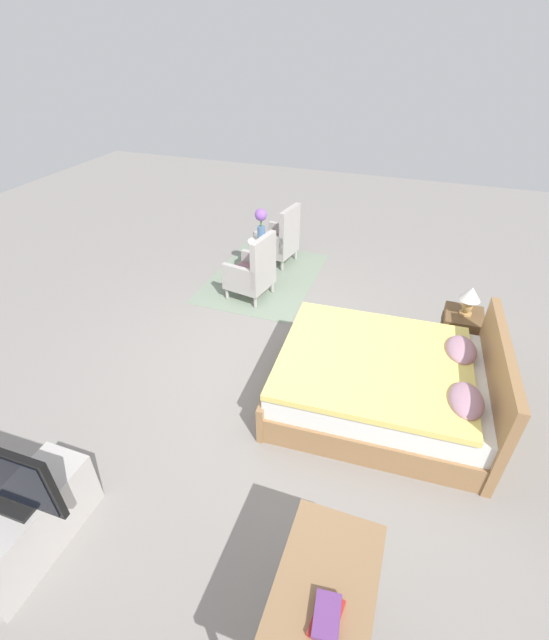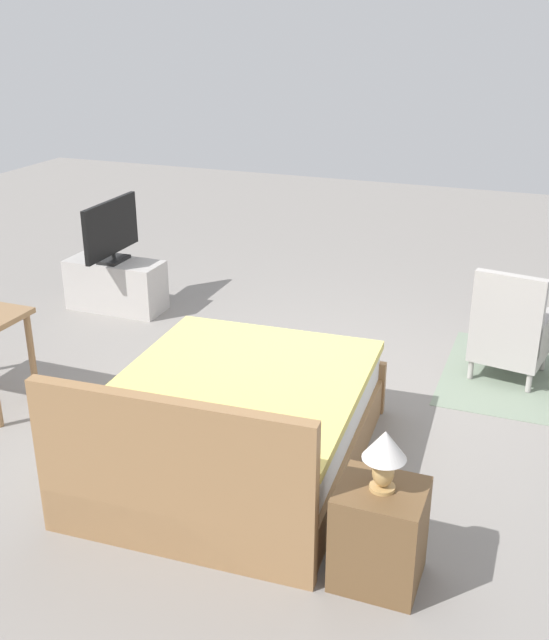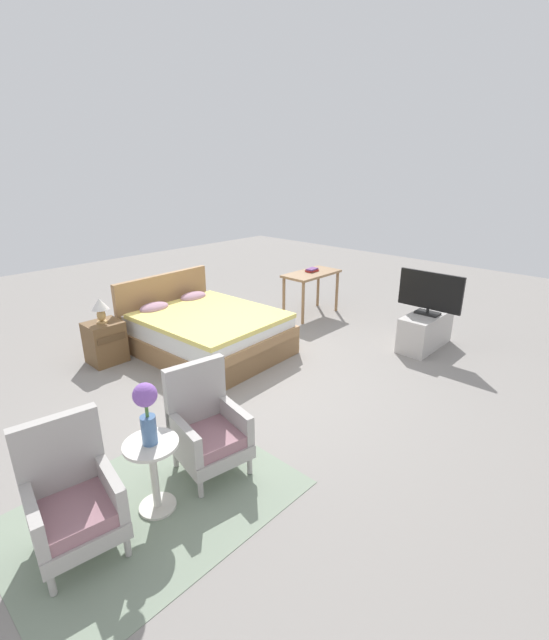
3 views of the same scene
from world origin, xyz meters
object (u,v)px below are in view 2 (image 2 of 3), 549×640
at_px(tv_flatscreen, 111,230).
at_px(bed, 233,426).
at_px(armchair_by_window_right, 509,334).
at_px(nightstand, 379,534).
at_px(table_lamp, 385,452).
at_px(tv_stand, 116,285).

bearing_deg(tv_flatscreen, bed, 135.99).
bearing_deg(armchair_by_window_right, bed, 52.43).
bearing_deg(nightstand, armchair_by_window_right, -98.62).
bearing_deg(armchair_by_window_right, nightstand, 81.38).
xyz_separation_m(armchair_by_window_right, tv_flatscreen, (3.76, -0.19, 0.43)).
distance_m(armchair_by_window_right, nightstand, 2.69).
xyz_separation_m(table_lamp, tv_flatscreen, (3.36, -2.85, 0.04)).
height_order(table_lamp, tv_flatscreen, tv_flatscreen).
xyz_separation_m(armchair_by_window_right, nightstand, (0.40, 2.66, -0.11)).
xyz_separation_m(bed, tv_flatscreen, (2.24, -2.16, 0.51)).
distance_m(bed, nightstand, 1.31).
xyz_separation_m(nightstand, tv_stand, (3.35, -2.85, -0.03)).
distance_m(armchair_by_window_right, tv_stand, 3.76).
bearing_deg(table_lamp, tv_stand, -40.32).
distance_m(armchair_by_window_right, table_lamp, 2.71).
xyz_separation_m(armchair_by_window_right, table_lamp, (0.40, 2.66, 0.38)).
bearing_deg(table_lamp, bed, -31.43).
bearing_deg(tv_stand, bed, 135.96).
height_order(tv_stand, tv_flatscreen, tv_flatscreen).
distance_m(bed, table_lamp, 1.39).
height_order(armchair_by_window_right, tv_stand, armchair_by_window_right).
distance_m(tv_stand, tv_flatscreen, 0.56).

